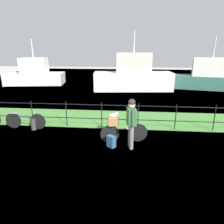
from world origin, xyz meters
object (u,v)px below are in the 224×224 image
object	(u,v)px
backpack_on_paving	(111,141)
moored_boat_near	(35,75)
moored_boat_mid	(210,78)
mooring_bollard	(33,124)
bicycle_main	(124,133)
cyclist_person	(131,119)
bicycle_parked	(25,121)
terrier_dog	(114,115)
moored_boat_far	(133,77)
wooden_crate	(113,121)

from	to	relation	value
backpack_on_paving	moored_boat_near	xyz separation A→B (m)	(-8.12, 11.81, 0.65)
moored_boat_near	moored_boat_mid	bearing A→B (deg)	-3.98
mooring_bollard	bicycle_main	bearing A→B (deg)	-12.24
cyclist_person	moored_boat_near	world-z (taller)	moored_boat_near
bicycle_main	bicycle_parked	size ratio (longest dim) A/B	0.96
moored_boat_near	terrier_dog	bearing A→B (deg)	-54.50
moored_boat_far	terrier_dog	bearing A→B (deg)	-94.36
mooring_bollard	bicycle_parked	size ratio (longest dim) A/B	0.26
bicycle_main	mooring_bollard	bearing A→B (deg)	167.76
bicycle_main	backpack_on_paving	bearing A→B (deg)	-133.64
wooden_crate	cyclist_person	size ratio (longest dim) A/B	0.20
cyclist_person	moored_boat_far	xyz separation A→B (m)	(0.12, 9.77, 0.05)
bicycle_main	moored_boat_mid	world-z (taller)	moored_boat_mid
moored_boat_mid	moored_boat_far	distance (m)	6.24
mooring_bollard	bicycle_parked	world-z (taller)	bicycle_parked
moored_boat_far	cyclist_person	bearing A→B (deg)	-90.73
bicycle_parked	moored_boat_near	distance (m)	11.39
mooring_bollard	terrier_dog	bearing A→B (deg)	-14.54
cyclist_person	moored_boat_near	size ratio (longest dim) A/B	0.32
wooden_crate	moored_boat_far	size ratio (longest dim) A/B	0.06
cyclist_person	moored_boat_mid	world-z (taller)	moored_boat_mid
terrier_dog	moored_boat_mid	world-z (taller)	moored_boat_mid
bicycle_main	bicycle_parked	bearing A→B (deg)	167.56
backpack_on_paving	moored_boat_near	bearing A→B (deg)	-17.25
wooden_crate	moored_boat_far	world-z (taller)	moored_boat_far
wooden_crate	terrier_dog	world-z (taller)	terrier_dog
bicycle_main	cyclist_person	bearing A→B (deg)	-57.99
moored_boat_mid	backpack_on_paving	bearing A→B (deg)	-122.77
moored_boat_far	moored_boat_mid	bearing A→B (deg)	9.13
terrier_dog	moored_boat_far	world-z (taller)	moored_boat_far
moored_boat_near	moored_boat_far	distance (m)	9.13
bicycle_parked	moored_boat_near	size ratio (longest dim) A/B	0.32
wooden_crate	backpack_on_paving	size ratio (longest dim) A/B	0.86
mooring_bollard	moored_boat_far	size ratio (longest dim) A/B	0.07
terrier_dog	wooden_crate	bearing A→B (deg)	-168.52
cyclist_person	bicycle_main	bearing A→B (deg)	122.01
moored_boat_near	moored_boat_far	size ratio (longest dim) A/B	0.86
bicycle_main	moored_boat_far	world-z (taller)	moored_boat_far
moored_boat_near	bicycle_parked	bearing A→B (deg)	-67.17
terrier_dog	backpack_on_paving	world-z (taller)	terrier_dog
wooden_crate	cyclist_person	world-z (taller)	cyclist_person
bicycle_parked	backpack_on_paving	bearing A→B (deg)	-19.64
bicycle_main	moored_boat_near	world-z (taller)	moored_boat_near
bicycle_main	backpack_on_paving	world-z (taller)	bicycle_main
backpack_on_paving	terrier_dog	bearing A→B (deg)	-61.18
terrier_dog	mooring_bollard	size ratio (longest dim) A/B	0.71
moored_boat_mid	mooring_bollard	bearing A→B (deg)	-137.01
wooden_crate	moored_boat_mid	bearing A→B (deg)	56.50
backpack_on_paving	bicycle_parked	xyz separation A→B (m)	(-3.70, 1.32, 0.15)
backpack_on_paving	moored_boat_mid	xyz separation A→B (m)	(6.93, 10.77, 0.69)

